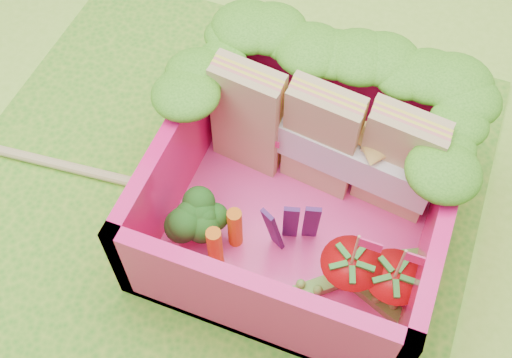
{
  "coord_description": "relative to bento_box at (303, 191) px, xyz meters",
  "views": [
    {
      "loc": [
        0.82,
        -1.53,
        2.81
      ],
      "look_at": [
        0.23,
        0.01,
        0.28
      ],
      "focal_mm": 45.0,
      "sensor_mm": 36.0,
      "label": 1
    }
  ],
  "objects": [
    {
      "name": "chopsticks",
      "position": [
        -1.58,
        -0.18,
        -0.25
      ],
      "size": [
        2.44,
        0.29,
        0.05
      ],
      "color": "#E2BF7C",
      "rests_on": "placemat"
    },
    {
      "name": "carrot_sticks",
      "position": [
        -0.26,
        -0.31,
        -0.09
      ],
      "size": [
        0.11,
        0.21,
        0.29
      ],
      "color": "orange",
      "rests_on": "bento_floor"
    },
    {
      "name": "snap_peas",
      "position": [
        0.39,
        -0.25,
        -0.2
      ],
      "size": [
        0.64,
        0.53,
        0.05
      ],
      "color": "green",
      "rests_on": "bento_floor"
    },
    {
      "name": "placemat",
      "position": [
        -0.46,
        -0.01,
        -0.29
      ],
      "size": [
        2.6,
        2.6,
        0.03
      ],
      "primitive_type": "cube",
      "color": "#4AA525",
      "rests_on": "ground"
    },
    {
      "name": "strawberry_left",
      "position": [
        0.31,
        -0.29,
        -0.09
      ],
      "size": [
        0.27,
        0.27,
        0.51
      ],
      "color": "red",
      "rests_on": "bento_floor"
    },
    {
      "name": "bento_box",
      "position": [
        0.0,
        0.0,
        0.0
      ],
      "size": [
        1.3,
        1.3,
        0.55
      ],
      "color": "#FF1570",
      "rests_on": "placemat"
    },
    {
      "name": "purple_wedges",
      "position": [
        0.01,
        -0.17,
        -0.04
      ],
      "size": [
        0.22,
        0.14,
        0.38
      ],
      "color": "#441854",
      "rests_on": "bento_floor"
    },
    {
      "name": "strawberry_right",
      "position": [
        0.5,
        -0.28,
        -0.09
      ],
      "size": [
        0.26,
        0.26,
        0.5
      ],
      "color": "red",
      "rests_on": "bento_floor"
    },
    {
      "name": "bento_floor",
      "position": [
        0.0,
        0.0,
        -0.25
      ],
      "size": [
        1.3,
        1.3,
        0.05
      ],
      "primitive_type": "cube",
      "color": "#FF419A",
      "rests_on": "placemat"
    },
    {
      "name": "broccoli",
      "position": [
        -0.43,
        -0.26,
        -0.05
      ],
      "size": [
        0.32,
        0.32,
        0.25
      ],
      "color": "#589849",
      "rests_on": "bento_floor"
    },
    {
      "name": "sandwich_stack",
      "position": [
        0.01,
        0.25,
        0.08
      ],
      "size": [
        1.13,
        0.31,
        0.62
      ],
      "color": "tan",
      "rests_on": "bento_floor"
    },
    {
      "name": "lettuce_ruffle",
      "position": [
        -0.0,
        0.48,
        0.33
      ],
      "size": [
        1.43,
        0.77,
        0.11
      ],
      "color": "#2E7C16",
      "rests_on": "bento_box"
    },
    {
      "name": "ground",
      "position": [
        -0.46,
        -0.01,
        -0.31
      ],
      "size": [
        14.0,
        14.0,
        0.0
      ],
      "primitive_type": "plane",
      "color": "#97D93D",
      "rests_on": "ground"
    }
  ]
}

